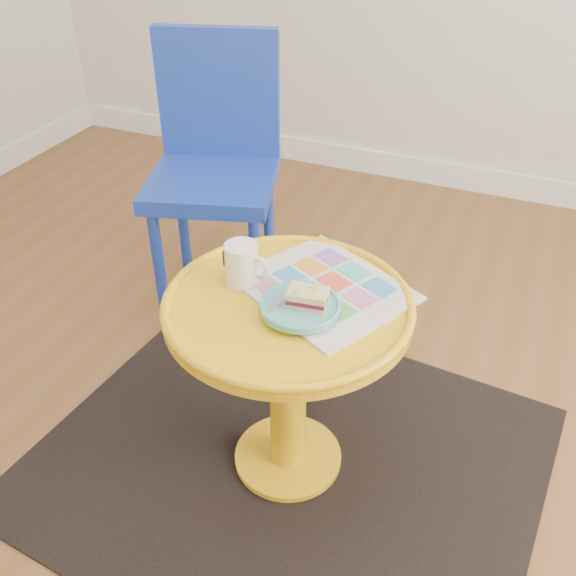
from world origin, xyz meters
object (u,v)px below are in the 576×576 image
at_px(side_table, 288,353).
at_px(chair, 215,157).
at_px(newspaper, 324,288).
at_px(plate, 300,307).
at_px(mug, 243,263).

height_order(side_table, chair, chair).
bearing_deg(newspaper, plate, -70.76).
bearing_deg(chair, plate, -66.63).
distance_m(chair, plate, 0.91).
relative_size(side_table, mug, 5.07).
xyz_separation_m(chair, newspaper, (0.60, -0.59, 0.02)).
relative_size(chair, plate, 5.16).
distance_m(mug, plate, 0.18).
bearing_deg(mug, chair, 129.10).
relative_size(chair, newspaper, 2.54).
bearing_deg(side_table, mug, 166.17).
height_order(mug, plate, mug).
relative_size(newspaper, plate, 2.03).
distance_m(chair, newspaper, 0.84).
xyz_separation_m(side_table, plate, (0.04, -0.03, 0.17)).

